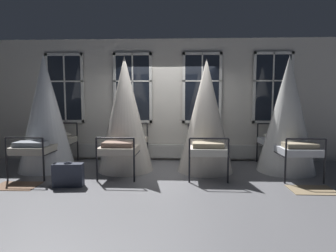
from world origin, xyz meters
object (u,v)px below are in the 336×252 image
object	(u,v)px
cot_second	(125,116)
suitcase_dark	(68,175)
cot_third	(206,117)
cot_fourth	(287,116)
cot_first	(46,115)

from	to	relation	value
cot_second	suitcase_dark	bearing A→B (deg)	148.24
cot_second	suitcase_dark	xyz separation A→B (m)	(-0.85, -1.30, -1.05)
cot_third	cot_fourth	xyz separation A→B (m)	(1.84, 0.03, 0.04)
cot_third	cot_fourth	distance (m)	1.84
cot_third	suitcase_dark	bearing A→B (deg)	116.83
cot_first	cot_second	size ratio (longest dim) A/B	1.02
cot_third	cot_fourth	bearing A→B (deg)	-87.92
cot_fourth	suitcase_dark	bearing A→B (deg)	105.28
cot_second	cot_fourth	world-z (taller)	same
cot_first	suitcase_dark	distance (m)	1.94
cot_first	cot_third	world-z (taller)	cot_first
cot_second	cot_third	bearing A→B (deg)	-88.68
cot_first	cot_second	bearing A→B (deg)	-89.11
cot_third	cot_first	bearing A→B (deg)	91.62
cot_third	cot_second	bearing A→B (deg)	91.08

